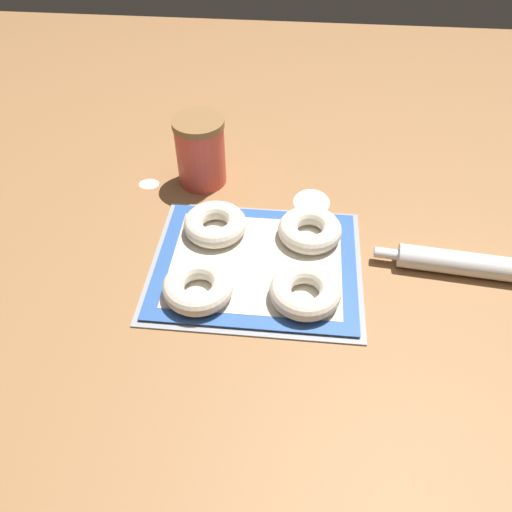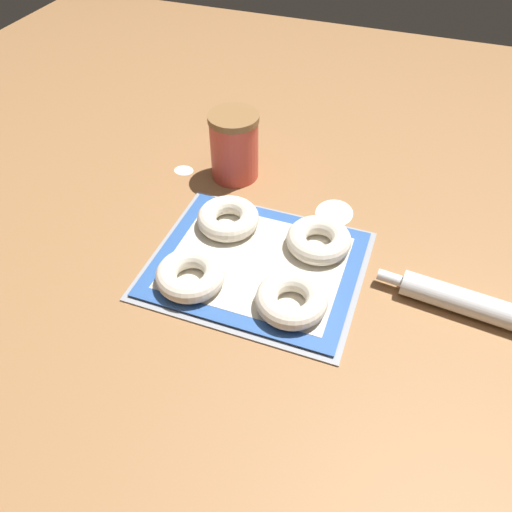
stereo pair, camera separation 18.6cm
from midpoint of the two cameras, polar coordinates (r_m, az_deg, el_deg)
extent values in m
plane|color=olive|center=(1.06, -5.30, -1.54)|extent=(2.80, 2.80, 0.00)
cube|color=#93969B|center=(1.05, -5.02, -1.56)|extent=(0.45, 0.37, 0.01)
cube|color=#2D569E|center=(1.05, -5.04, -1.37)|extent=(0.42, 0.35, 0.00)
cube|color=beige|center=(1.05, -5.04, -1.35)|extent=(0.36, 0.28, 0.00)
torus|color=silver|center=(0.99, -12.01, -3.96)|extent=(0.14, 0.14, 0.04)
torus|color=silver|center=(0.96, 0.20, -4.58)|extent=(0.14, 0.14, 0.04)
torus|color=silver|center=(1.12, -9.46, 3.21)|extent=(0.14, 0.14, 0.04)
torus|color=silver|center=(1.09, 1.37, 2.60)|extent=(0.14, 0.14, 0.04)
cylinder|color=#DB4C3D|center=(1.26, -10.62, 11.04)|extent=(0.12, 0.12, 0.16)
cylinder|color=olive|center=(1.21, -11.17, 14.40)|extent=(0.12, 0.12, 0.02)
cylinder|color=silver|center=(1.08, 18.71, -1.34)|extent=(0.29, 0.08, 0.05)
cylinder|color=silver|center=(1.06, 9.94, -0.16)|extent=(0.05, 0.03, 0.02)
ellipsoid|color=white|center=(1.21, 2.06, 5.90)|extent=(0.09, 0.10, 0.00)
ellipsoid|color=white|center=(1.32, -16.16, 7.66)|extent=(0.05, 0.04, 0.00)
camera|label=1|loc=(0.09, -95.16, -5.14)|focal=35.00mm
camera|label=2|loc=(0.09, 84.84, 5.14)|focal=35.00mm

